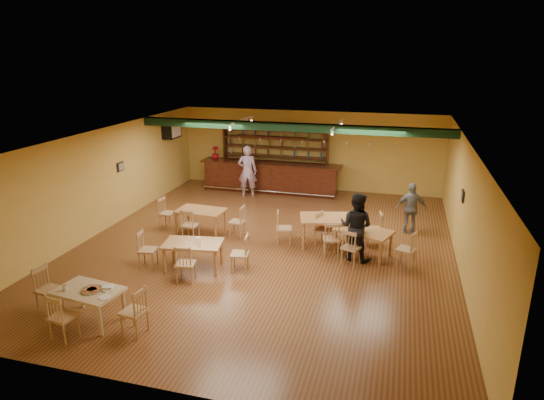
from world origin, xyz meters
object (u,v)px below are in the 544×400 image
(dining_table_c, at_px, (194,256))
(bar_counter, at_px, (271,177))
(patron_bar, at_px, (247,171))
(dining_table_a, at_px, (201,221))
(patron_right_a, at_px, (356,227))
(near_table, at_px, (90,305))
(dining_table_d, at_px, (363,243))
(dining_table_b, at_px, (329,231))

(dining_table_c, bearing_deg, bar_counter, 80.60)
(bar_counter, distance_m, patron_bar, 1.12)
(dining_table_a, bearing_deg, patron_bar, 90.48)
(patron_right_a, bearing_deg, patron_bar, -30.41)
(near_table, bearing_deg, dining_table_d, 51.15)
(patron_bar, height_order, patron_right_a, patron_bar)
(bar_counter, bearing_deg, dining_table_d, -52.32)
(dining_table_d, distance_m, patron_right_a, 0.64)
(dining_table_a, xyz_separation_m, patron_bar, (0.19, 3.80, 0.61))
(dining_table_c, height_order, near_table, dining_table_c)
(dining_table_d, relative_size, patron_bar, 0.74)
(patron_bar, distance_m, patron_right_a, 6.30)
(dining_table_c, bearing_deg, dining_table_b, 30.36)
(dining_table_b, relative_size, patron_right_a, 0.89)
(patron_bar, bearing_deg, bar_counter, -140.86)
(bar_counter, distance_m, dining_table_d, 6.39)
(dining_table_d, distance_m, patron_bar, 6.24)
(bar_counter, height_order, near_table, bar_counter)
(bar_counter, height_order, patron_bar, patron_bar)
(patron_bar, xyz_separation_m, patron_right_a, (4.38, -4.53, -0.06))
(dining_table_a, xyz_separation_m, dining_table_b, (3.77, 0.07, 0.05))
(dining_table_a, distance_m, dining_table_d, 4.77)
(dining_table_c, height_order, patron_right_a, patron_right_a)
(bar_counter, height_order, dining_table_c, bar_counter)
(dining_table_a, relative_size, near_table, 1.09)
(dining_table_c, relative_size, dining_table_d, 0.99)
(dining_table_b, distance_m, dining_table_c, 3.83)
(patron_bar, bearing_deg, dining_table_d, 124.38)
(dining_table_d, height_order, patron_bar, patron_bar)
(bar_counter, xyz_separation_m, patron_bar, (-0.65, -0.83, 0.39))
(dining_table_b, xyz_separation_m, dining_table_c, (-2.95, -2.44, -0.05))
(dining_table_b, bearing_deg, dining_table_d, -41.06)
(bar_counter, distance_m, dining_table_b, 5.42)
(dining_table_b, height_order, near_table, dining_table_b)
(bar_counter, relative_size, dining_table_b, 3.38)
(near_table, bearing_deg, dining_table_c, 77.55)
(dining_table_a, xyz_separation_m, near_table, (-0.18, -5.07, -0.01))
(near_table, bearing_deg, bar_counter, 91.89)
(near_table, bearing_deg, dining_table_b, 60.34)
(near_table, height_order, patron_right_a, patron_right_a)
(dining_table_a, bearing_deg, near_table, -88.61)
(dining_table_d, bearing_deg, dining_table_c, -133.76)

